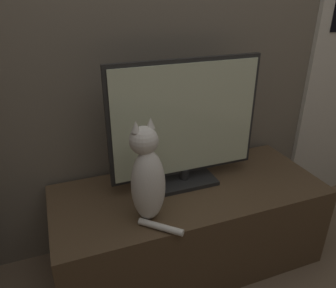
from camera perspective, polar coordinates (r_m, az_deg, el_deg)
name	(u,v)px	position (r m, az deg, el deg)	size (l,w,h in m)	color
tv_stand	(188,225)	(1.75, 3.59, -13.89)	(1.32, 0.56, 0.45)	brown
tv	(185,125)	(1.53, 2.97, 3.37)	(0.74, 0.18, 0.62)	black
cat	(147,177)	(1.33, -3.64, -5.84)	(0.18, 0.26, 0.44)	silver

